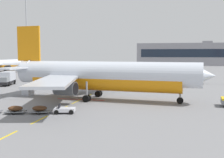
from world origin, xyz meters
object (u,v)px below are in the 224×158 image
airliner_foreground (101,75)px  baggage_train (28,109)px  airliner_far_center (2,64)px  apron_light_mast_near (27,23)px  fuel_service_truck (7,78)px  uld_cargo_container (28,91)px

airliner_foreground → baggage_train: airliner_foreground is taller
airliner_foreground → airliner_far_center: 82.47m
airliner_foreground → apron_light_mast_near: bearing=137.4°
airliner_far_center → fuel_service_truck: bearing=-54.4°
fuel_service_truck → baggage_train: (20.91, -27.00, -1.11)m
fuel_service_truck → apron_light_mast_near: apron_light_mast_near is taller
apron_light_mast_near → fuel_service_truck: bearing=-88.4°
airliner_foreground → fuel_service_truck: 31.11m
baggage_train → airliner_far_center: bearing=126.4°
apron_light_mast_near → airliner_foreground: bearing=-42.6°
airliner_foreground → uld_cargo_container: airliner_foreground is taller
fuel_service_truck → uld_cargo_container: size_ratio=3.91×
airliner_far_center → baggage_train: airliner_far_center is taller
fuel_service_truck → airliner_foreground: bearing=-28.9°
baggage_train → uld_cargo_container: (-8.00, 14.00, 0.27)m
fuel_service_truck → airliner_far_center: bearing=125.6°
airliner_far_center → apron_light_mast_near: 46.95m
baggage_train → apron_light_mast_near: bearing=119.7°
airliner_foreground → uld_cargo_container: bearing=172.1°
baggage_train → uld_cargo_container: uld_cargo_container is taller
airliner_foreground → baggage_train: (-6.26, -12.01, -3.42)m
baggage_train → apron_light_mast_near: apron_light_mast_near is taller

